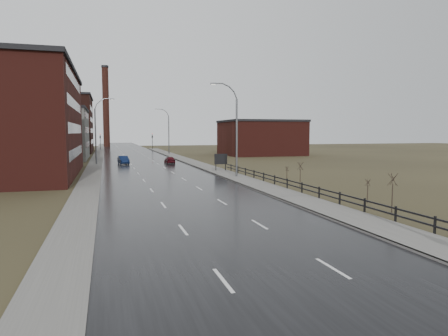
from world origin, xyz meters
TOP-DOWN VIEW (x-y plane):
  - ground at (0.00, 0.00)m, footprint 320.00×320.00m
  - road at (0.00, 60.00)m, footprint 14.00×300.00m
  - sidewalk_right at (8.60, 35.00)m, footprint 3.20×180.00m
  - curb_right at (7.08, 35.00)m, footprint 0.16×180.00m
  - sidewalk_left at (-8.20, 60.00)m, footprint 2.40×260.00m
  - warehouse_mid at (-17.99, 78.00)m, footprint 16.32×20.40m
  - warehouse_far at (-22.99, 108.00)m, footprint 26.52×24.48m
  - building_right at (30.30, 82.00)m, footprint 18.36×16.32m
  - smokestack at (-6.00, 150.00)m, footprint 2.70×2.70m
  - streetlight_right_mid at (8.50, 36.00)m, footprint 3.36×0.28m
  - streetlight_left at (-7.70, 62.00)m, footprint 3.36×0.28m
  - streetlight_right_far at (8.50, 90.00)m, footprint 3.36×0.28m
  - guardrail at (10.30, 18.31)m, footprint 0.10×53.05m
  - shrub_c at (11.91, 12.29)m, footprint 0.66×0.70m
  - shrub_d at (13.27, 16.75)m, footprint 0.45×0.48m
  - shrub_e at (11.82, 25.30)m, footprint 0.62×0.65m
  - shrub_f at (13.15, 31.08)m, footprint 0.41×0.43m
  - billboard at (9.10, 43.99)m, footprint 1.87×0.17m
  - traffic_light_left at (-8.00, 120.00)m, footprint 0.58×2.73m
  - traffic_light_right at (8.00, 120.00)m, footprint 0.58×2.73m
  - car_near at (-3.52, 61.07)m, footprint 1.95×4.41m
  - car_far at (4.36, 60.05)m, footprint 1.59×3.83m

SIDE VIEW (x-z plane):
  - ground at x=0.00m, z-range 0.00..0.00m
  - road at x=0.00m, z-range 0.00..0.06m
  - sidewalk_left at x=-8.20m, z-range 0.00..0.12m
  - sidewalk_right at x=8.60m, z-range 0.00..0.18m
  - curb_right at x=7.08m, z-range 0.00..0.18m
  - car_far at x=4.36m, z-range 0.00..1.30m
  - car_near at x=-3.52m, z-range 0.00..1.41m
  - guardrail at x=10.30m, z-range 0.16..1.26m
  - shrub_f at x=13.15m, z-range 0.05..1.75m
  - shrub_d at x=13.27m, z-range 0.06..1.94m
  - shrub_e at x=11.82m, z-range 0.08..2.72m
  - shrub_c at x=11.91m, z-range 0.09..2.91m
  - billboard at x=9.10m, z-range 0.43..2.96m
  - building_right at x=30.30m, z-range 0.01..8.51m
  - traffic_light_left at x=-8.00m, z-range 1.95..7.25m
  - traffic_light_right at x=8.00m, z-range 1.95..7.25m
  - warehouse_mid at x=-17.99m, z-range 0.01..10.51m
  - streetlight_right_mid at x=8.50m, z-range 0.16..11.51m
  - streetlight_left at x=-7.70m, z-range 0.16..11.51m
  - streetlight_right_far at x=8.50m, z-range 0.16..11.51m
  - warehouse_far at x=-22.99m, z-range 0.01..15.51m
  - smokestack at x=-6.00m, z-range 0.15..30.85m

